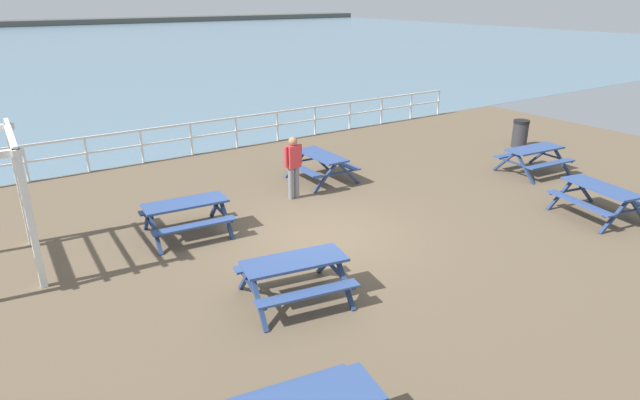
# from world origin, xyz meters

# --- Properties ---
(ground_plane) EXTENTS (30.00, 24.00, 0.20)m
(ground_plane) POSITION_xyz_m (0.00, 0.00, -0.10)
(ground_plane) COLOR brown
(sea_band) EXTENTS (142.00, 90.00, 0.01)m
(sea_band) POSITION_xyz_m (0.00, 52.75, 0.00)
(sea_band) COLOR slate
(sea_band) RESTS_ON ground
(seaward_railing) EXTENTS (23.07, 0.07, 1.08)m
(seaward_railing) POSITION_xyz_m (0.00, 7.75, 0.74)
(seaward_railing) COLOR white
(seaward_railing) RESTS_ON ground
(picnic_table_near_right) EXTENTS (1.83, 2.05, 0.80)m
(picnic_table_near_right) POSITION_xyz_m (6.07, -2.80, 0.58)
(picnic_table_near_right) COLOR #334C84
(picnic_table_near_right) RESTS_ON ground
(picnic_table_mid_centre) EXTENTS (1.92, 1.68, 0.80)m
(picnic_table_mid_centre) POSITION_xyz_m (-2.48, 1.74, 0.58)
(picnic_table_mid_centre) COLOR #334C84
(picnic_table_mid_centre) RESTS_ON ground
(picnic_table_far_left) EXTENTS (1.93, 1.68, 0.80)m
(picnic_table_far_left) POSITION_xyz_m (7.71, 0.17, 0.58)
(picnic_table_far_left) COLOR #334C84
(picnic_table_far_left) RESTS_ON ground
(picnic_table_far_right) EXTENTS (1.57, 1.83, 0.80)m
(picnic_table_far_right) POSITION_xyz_m (2.08, 3.14, 0.58)
(picnic_table_far_right) COLOR #334C84
(picnic_table_far_right) RESTS_ON ground
(picnic_table_corner) EXTENTS (2.04, 1.81, 0.80)m
(picnic_table_corner) POSITION_xyz_m (-1.93, -1.94, 0.58)
(picnic_table_corner) COLOR #334C84
(picnic_table_corner) RESTS_ON ground
(visitor) EXTENTS (0.53, 0.23, 1.66)m
(visitor) POSITION_xyz_m (0.67, 2.35, 0.95)
(visitor) COLOR slate
(visitor) RESTS_ON ground
(litter_bin) EXTENTS (0.55, 0.55, 0.95)m
(litter_bin) POSITION_xyz_m (9.88, 2.26, 0.48)
(litter_bin) COLOR #2D2D33
(litter_bin) RESTS_ON ground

